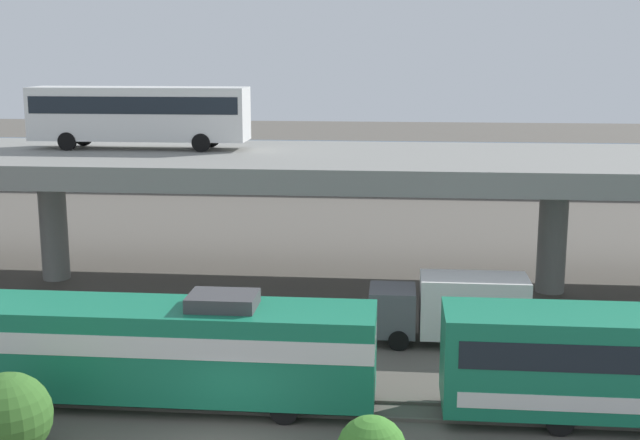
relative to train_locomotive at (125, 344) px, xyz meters
name	(u,v)px	position (x,y,z in m)	size (l,w,h in m)	color
rail_strip_near	(239,413)	(4.22, -0.71, -2.13)	(110.00, 0.12, 0.12)	#59544C
rail_strip_far	(246,396)	(4.22, 0.71, -2.13)	(110.00, 0.12, 0.12)	#59544C
train_locomotive	(125,344)	(0.00, 0.00, 0.00)	(17.46, 3.04, 4.18)	#197A56
highway_overpass	(296,167)	(4.22, 16.00, 4.33)	(96.00, 12.64, 7.24)	gray
transit_bus_on_overpass	(139,111)	(-4.63, 17.29, 7.11)	(12.00, 2.68, 3.40)	silver
service_truck_west	(453,307)	(12.14, 7.36, -0.55)	(6.80, 2.46, 3.04)	#515459
pier_parking_lot	(341,179)	(4.22, 51.00, -1.57)	(69.58, 13.04, 1.24)	gray
parked_car_0	(567,169)	(25.22, 49.99, -0.18)	(4.53, 2.00, 1.50)	#0C4C26
parked_car_1	(609,165)	(29.55, 52.70, -0.18)	(4.57, 1.87, 1.50)	navy
parked_car_2	(171,165)	(-11.80, 48.80, -0.18)	(4.64, 1.97, 1.50)	silver
parked_car_3	(434,166)	(13.02, 50.61, -0.18)	(4.07, 1.93, 1.50)	#B7B7BC
harbor_water	(354,156)	(4.22, 74.00, -2.19)	(140.00, 36.00, 0.01)	navy
shrub_left	(8,416)	(-2.31, -4.50, -0.81)	(2.76, 2.76, 2.76)	#386A27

